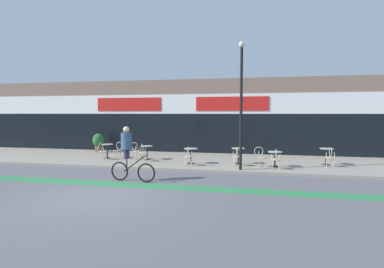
{
  "coord_description": "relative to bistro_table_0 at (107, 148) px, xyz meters",
  "views": [
    {
      "loc": [
        4.66,
        -8.04,
        2.55
      ],
      "look_at": [
        1.47,
        7.09,
        1.48
      ],
      "focal_mm": 28.0,
      "sensor_mm": 36.0,
      "label": 1
    }
  ],
  "objects": [
    {
      "name": "cafe_chair_0_side",
      "position": [
        0.63,
        -0.01,
        -0.02
      ],
      "size": [
        0.59,
        0.43,
        0.9
      ],
      "rotation": [
        0.0,
        0.0,
        3.05
      ],
      "color": "beige",
      "rests_on": "sidewalk_slab"
    },
    {
      "name": "cafe_chair_0_near",
      "position": [
        0.0,
        -0.63,
        -0.02
      ],
      "size": [
        0.4,
        0.58,
        0.9
      ],
      "rotation": [
        0.0,
        0.0,
        1.58
      ],
      "color": "beige",
      "rests_on": "sidewalk_slab"
    },
    {
      "name": "sidewalk_slab",
      "position": [
        3.12,
        0.56,
        -0.6
      ],
      "size": [
        40.0,
        5.5,
        0.12
      ],
      "primitive_type": "cube",
      "color": "gray",
      "rests_on": "ground"
    },
    {
      "name": "bistro_table_2",
      "position": [
        4.77,
        -0.75,
        -0.01
      ],
      "size": [
        0.66,
        0.66,
        0.75
      ],
      "color": "black",
      "rests_on": "sidewalk_slab"
    },
    {
      "name": "cafe_chair_2_near",
      "position": [
        4.78,
        -1.38,
        -0.02
      ],
      "size": [
        0.44,
        0.59,
        0.9
      ],
      "rotation": [
        0.0,
        0.0,
        1.67
      ],
      "color": "beige",
      "rests_on": "sidewalk_slab"
    },
    {
      "name": "bistro_table_4",
      "position": [
        8.69,
        -0.85,
        -0.04
      ],
      "size": [
        0.64,
        0.64,
        0.7
      ],
      "color": "black",
      "rests_on": "sidewalk_slab"
    },
    {
      "name": "cafe_chair_1_near",
      "position": [
        2.26,
        -0.63,
        -0.02
      ],
      "size": [
        0.43,
        0.59,
        0.9
      ],
      "rotation": [
        0.0,
        0.0,
        1.65
      ],
      "color": "beige",
      "rests_on": "sidewalk_slab"
    },
    {
      "name": "planter_pot",
      "position": [
        -1.79,
        2.27,
        0.11
      ],
      "size": [
        0.71,
        0.71,
        1.17
      ],
      "color": "brown",
      "rests_on": "sidewalk_slab"
    },
    {
      "name": "cafe_chair_4_side",
      "position": [
        8.06,
        -0.84,
        -0.02
      ],
      "size": [
        0.58,
        0.42,
        0.9
      ],
      "rotation": [
        0.0,
        0.0,
        -0.04
      ],
      "color": "beige",
      "rests_on": "sidewalk_slab"
    },
    {
      "name": "lamp_post",
      "position": [
        7.19,
        -1.83,
        2.58
      ],
      "size": [
        0.26,
        0.26,
        5.44
      ],
      "color": "black",
      "rests_on": "sidewalk_slab"
    },
    {
      "name": "cafe_chair_1_side",
      "position": [
        1.63,
        0.0,
        -0.02
      ],
      "size": [
        0.59,
        0.44,
        0.9
      ],
      "rotation": [
        0.0,
        0.0,
        -0.1
      ],
      "color": "beige",
      "rests_on": "sidewalk_slab"
    },
    {
      "name": "cafe_chair_5_near",
      "position": [
        11.1,
        -0.37,
        -0.02
      ],
      "size": [
        0.41,
        0.58,
        0.9
      ],
      "rotation": [
        0.0,
        0.0,
        1.61
      ],
      "color": "beige",
      "rests_on": "sidewalk_slab"
    },
    {
      "name": "cafe_chair_4_near",
      "position": [
        8.68,
        -1.47,
        -0.02
      ],
      "size": [
        0.42,
        0.58,
        0.9
      ],
      "rotation": [
        0.0,
        0.0,
        1.52
      ],
      "color": "beige",
      "rests_on": "sidewalk_slab"
    },
    {
      "name": "cyclist_0",
      "position": [
        3.17,
        -4.37,
        0.48
      ],
      "size": [
        1.83,
        0.53,
        2.06
      ],
      "rotation": [
        0.0,
        0.0,
        -0.1
      ],
      "color": "black",
      "rests_on": "ground"
    },
    {
      "name": "bike_lane_stripe",
      "position": [
        3.12,
        -4.93,
        -0.66
      ],
      "size": [
        36.0,
        0.7,
        0.01
      ],
      "primitive_type": "cube",
      "color": "#2D844C",
      "rests_on": "ground"
    },
    {
      "name": "bistro_table_1",
      "position": [
        2.26,
        -0.01,
        -0.03
      ],
      "size": [
        0.61,
        0.61,
        0.73
      ],
      "color": "black",
      "rests_on": "sidewalk_slab"
    },
    {
      "name": "ground_plane",
      "position": [
        3.12,
        -6.69,
        -0.66
      ],
      "size": [
        120.0,
        120.0,
        0.0
      ],
      "primitive_type": "plane",
      "color": "#5B5B60"
    },
    {
      "name": "storefront_facade",
      "position": [
        3.12,
        5.26,
        1.65
      ],
      "size": [
        40.0,
        4.06,
        4.63
      ],
      "color": "#7F6656",
      "rests_on": "ground"
    },
    {
      "name": "bistro_table_0",
      "position": [
        0.0,
        0.0,
        0.0
      ],
      "size": [
        0.61,
        0.61,
        0.77
      ],
      "color": "black",
      "rests_on": "sidewalk_slab"
    },
    {
      "name": "bistro_table_5",
      "position": [
        11.1,
        0.26,
        0.01
      ],
      "size": [
        0.62,
        0.62,
        0.78
      ],
      "color": "black",
      "rests_on": "sidewalk_slab"
    },
    {
      "name": "cafe_chair_3_near",
      "position": [
        7.0,
        -0.98,
        -0.02
      ],
      "size": [
        0.43,
        0.59,
        0.9
      ],
      "rotation": [
        0.0,
        0.0,
        1.48
      ],
      "color": "beige",
      "rests_on": "sidewalk_slab"
    },
    {
      "name": "bistro_table_3",
      "position": [
        7.01,
        -0.35,
        -0.0
      ],
      "size": [
        0.63,
        0.63,
        0.77
      ],
      "color": "black",
      "rests_on": "sidewalk_slab"
    }
  ]
}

